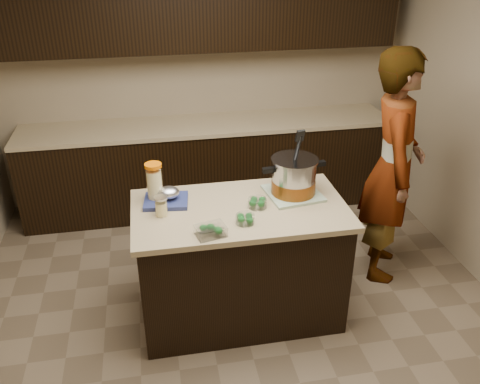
% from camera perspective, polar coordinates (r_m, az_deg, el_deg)
% --- Properties ---
extents(ground_plane, '(4.00, 4.00, 0.00)m').
position_cam_1_polar(ground_plane, '(3.96, 0.00, -13.17)').
color(ground_plane, brown).
rests_on(ground_plane, ground).
extents(room_shell, '(4.04, 4.04, 2.72)m').
position_cam_1_polar(room_shell, '(3.12, 0.00, 11.36)').
color(room_shell, tan).
rests_on(room_shell, ground).
extents(back_cabinets, '(3.60, 0.63, 2.33)m').
position_cam_1_polar(back_cabinets, '(5.00, -3.75, 8.34)').
color(back_cabinets, black).
rests_on(back_cabinets, ground).
extents(island, '(1.46, 0.81, 0.90)m').
position_cam_1_polar(island, '(3.68, 0.00, -7.84)').
color(island, black).
rests_on(island, ground).
extents(dish_towel, '(0.41, 0.41, 0.02)m').
position_cam_1_polar(dish_towel, '(3.62, 5.96, -0.15)').
color(dish_towel, '#689262').
rests_on(dish_towel, island).
extents(stock_pot, '(0.46, 0.36, 0.47)m').
position_cam_1_polar(stock_pot, '(3.57, 6.05, 1.54)').
color(stock_pot, '#B7B7BC').
rests_on(stock_pot, dish_towel).
extents(lemonade_pitcher, '(0.15, 0.15, 0.28)m').
position_cam_1_polar(lemonade_pitcher, '(3.51, -9.56, 0.85)').
color(lemonade_pitcher, '#F3E095').
rests_on(lemonade_pitcher, island).
extents(mason_jar, '(0.11, 0.11, 0.14)m').
position_cam_1_polar(mason_jar, '(3.36, -8.84, -1.63)').
color(mason_jar, '#F3E095').
rests_on(mason_jar, island).
extents(broccoli_tub_left, '(0.14, 0.14, 0.06)m').
position_cam_1_polar(broccoli_tub_left, '(3.44, 1.97, -1.27)').
color(broccoli_tub_left, silver).
rests_on(broccoli_tub_left, island).
extents(broccoli_tub_right, '(0.16, 0.16, 0.06)m').
position_cam_1_polar(broccoli_tub_right, '(3.26, 0.57, -3.08)').
color(broccoli_tub_right, silver).
rests_on(broccoli_tub_right, island).
extents(broccoli_tub_rect, '(0.20, 0.17, 0.07)m').
position_cam_1_polar(broccoli_tub_rect, '(3.14, -3.32, -4.40)').
color(broccoli_tub_rect, silver).
rests_on(broccoli_tub_rect, island).
extents(blue_tray, '(0.32, 0.27, 0.11)m').
position_cam_1_polar(blue_tray, '(3.52, -8.19, -0.65)').
color(blue_tray, navy).
rests_on(blue_tray, island).
extents(person, '(0.66, 0.79, 1.86)m').
position_cam_1_polar(person, '(4.11, 16.78, 2.60)').
color(person, gray).
rests_on(person, ground).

